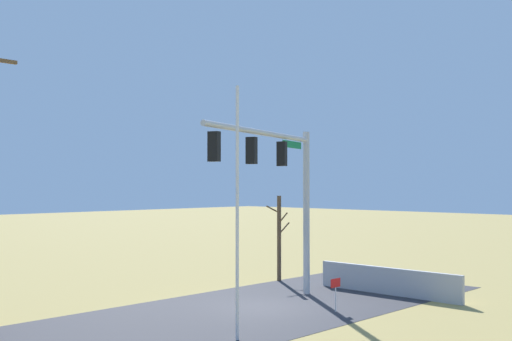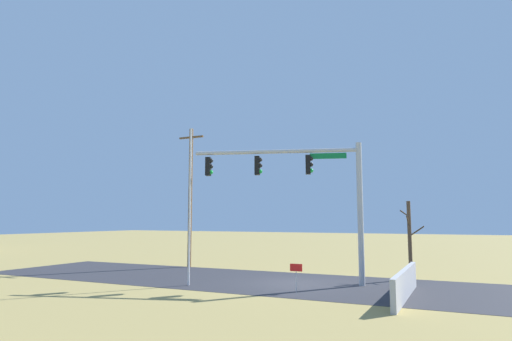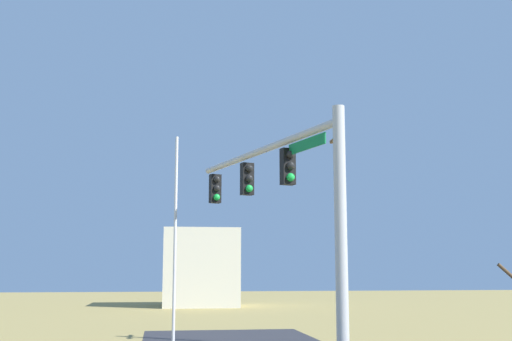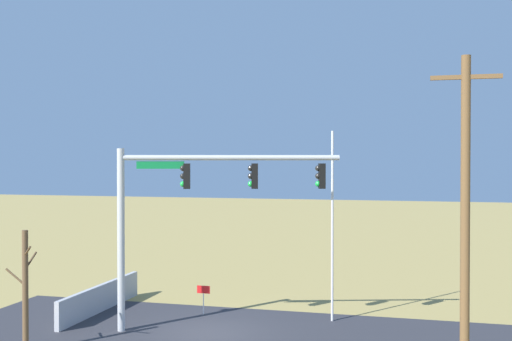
{
  "view_description": "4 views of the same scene",
  "coord_description": "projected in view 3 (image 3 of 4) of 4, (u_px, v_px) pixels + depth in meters",
  "views": [
    {
      "loc": [
        -17.22,
        -16.13,
        4.63
      ],
      "look_at": [
        -1.11,
        -0.59,
        5.17
      ],
      "focal_mm": 43.38,
      "sensor_mm": 36.0,
      "label": 1
    },
    {
      "loc": [
        7.77,
        -20.63,
        3.14
      ],
      "look_at": [
        -1.57,
        -0.96,
        5.6
      ],
      "focal_mm": 30.51,
      "sensor_mm": 36.0,
      "label": 2
    },
    {
      "loc": [
        17.19,
        -3.35,
        3.19
      ],
      "look_at": [
        -0.7,
        -0.67,
        5.99
      ],
      "focal_mm": 45.13,
      "sensor_mm": 36.0,
      "label": 3
    },
    {
      "loc": [
        -7.71,
        22.34,
        6.47
      ],
      "look_at": [
        -1.65,
        -0.7,
        6.08
      ],
      "focal_mm": 44.31,
      "sensor_mm": 36.0,
      "label": 4
    }
  ],
  "objects": [
    {
      "name": "signal_mast",
      "position": [
        287.0,
        200.0,
        16.73
      ],
      "size": [
        8.1,
        2.62,
        6.91
      ],
      "color": "#B2B5BA",
      "rests_on": "ground_plane"
    },
    {
      "name": "distant_building",
      "position": [
        200.0,
        267.0,
        57.34
      ],
      "size": [
        6.86,
        6.61,
        6.79
      ],
      "primitive_type": "cube",
      "rotation": [
        0.0,
        0.0,
        3.13
      ],
      "color": "beige",
      "rests_on": "ground_plane"
    },
    {
      "name": "utility_pole",
      "position": [
        339.0,
        230.0,
        26.81
      ],
      "size": [
        1.9,
        0.26,
        9.36
      ],
      "color": "brown",
      "rests_on": "ground_plane"
    },
    {
      "name": "flagpole",
      "position": [
        175.0,
        251.0,
        21.12
      ],
      "size": [
        0.1,
        0.1,
        7.64
      ],
      "primitive_type": "cylinder",
      "color": "silver",
      "rests_on": "ground_plane"
    }
  ]
}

